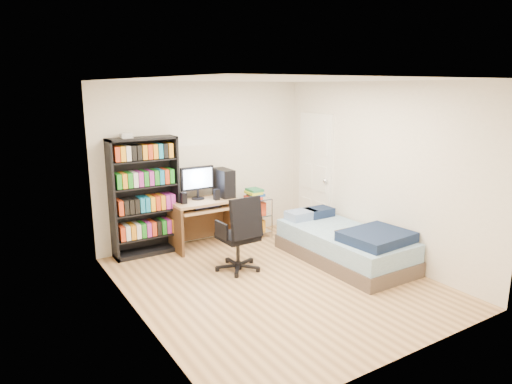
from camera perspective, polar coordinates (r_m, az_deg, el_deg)
room at (r=5.54m, az=2.55°, el=0.79°), size 3.58×4.08×2.58m
media_shelf at (r=6.78m, az=-13.74°, el=-0.42°), size 0.97×0.32×1.80m
computer_desk at (r=7.08m, az=-5.99°, el=-1.36°), size 0.99×0.57×1.24m
office_chair at (r=6.15m, az=-2.05°, el=-6.86°), size 0.64×0.64×1.04m
wire_cart at (r=7.43m, az=-0.20°, el=-1.75°), size 0.53×0.40×0.81m
bed at (r=6.60m, az=11.09°, el=-6.41°), size 1.00×2.00×0.57m
door at (r=7.66m, az=7.42°, el=2.23°), size 0.12×0.80×2.00m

